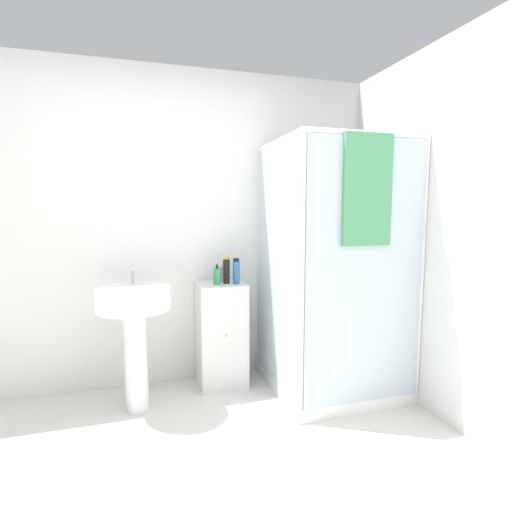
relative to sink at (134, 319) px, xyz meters
The scene contains 8 objects.
wall_back 0.79m from the sink, 57.93° to the left, with size 6.40×0.06×2.50m, color white.
shower_enclosure 1.43m from the sink, ahead, with size 0.94×0.97×1.91m.
vanity_cabinet 0.74m from the sink, 19.90° to the left, with size 0.37×0.37×0.83m.
sink is the anchor object (origin of this frame).
soap_dispenser 0.68m from the sink, 16.20° to the left, with size 0.05×0.06×0.16m.
shampoo_bottle_tall_black 0.78m from the sink, 16.63° to the left, with size 0.05×0.05×0.22m.
shampoo_bottle_blue 0.83m from the sink, 12.31° to the left, with size 0.05×0.05×0.20m.
lotion_bottle_white 0.79m from the sink, 24.92° to the left, with size 0.05×0.05×0.15m.
Camera 1 is at (-0.25, -1.55, 1.41)m, focal length 28.00 mm.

